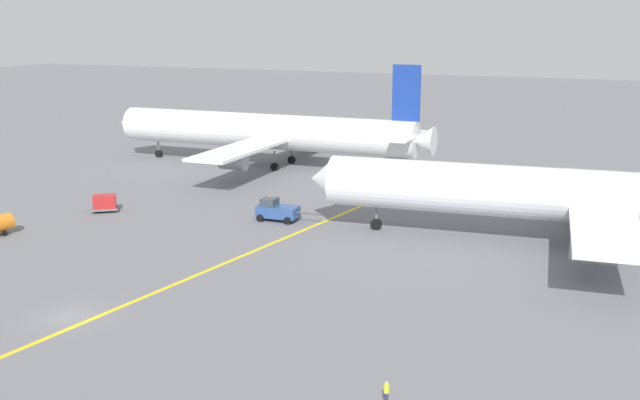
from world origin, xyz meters
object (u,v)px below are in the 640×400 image
at_px(airliner_at_gate_left, 266,132).
at_px(pushback_tug, 277,210).
at_px(gse_container_dolly_flat, 105,203).
at_px(airliner_being_pushed, 578,197).
at_px(ground_crew_marshaller_foreground, 386,392).

distance_m(airliner_at_gate_left, pushback_tug, 35.73).
relative_size(airliner_at_gate_left, gse_container_dolly_flat, 15.06).
distance_m(airliner_at_gate_left, gse_container_dolly_flat, 36.32).
distance_m(airliner_being_pushed, ground_crew_marshaller_foreground, 40.67).
bearing_deg(gse_container_dolly_flat, pushback_tug, 14.01).
xyz_separation_m(pushback_tug, ground_crew_marshaller_foreground, (26.93, -35.76, -0.47)).
bearing_deg(gse_container_dolly_flat, airliner_being_pushed, 9.57).
xyz_separation_m(airliner_being_pushed, gse_container_dolly_flat, (-56.14, -9.46, -4.36)).
bearing_deg(pushback_tug, airliner_being_pushed, 6.65).
bearing_deg(airliner_being_pushed, pushback_tug, -173.35).
xyz_separation_m(airliner_at_gate_left, airliner_being_pushed, (52.46, -26.37, -0.27)).
bearing_deg(gse_container_dolly_flat, ground_crew_marshaller_foreground, -31.77).
xyz_separation_m(airliner_at_gate_left, gse_container_dolly_flat, (-3.68, -35.84, -4.63)).
distance_m(gse_container_dolly_flat, ground_crew_marshaller_foreground, 57.51).
bearing_deg(gse_container_dolly_flat, airliner_at_gate_left, 84.14).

